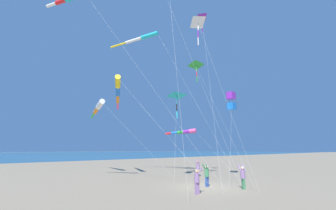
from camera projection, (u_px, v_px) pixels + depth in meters
ground_plane at (205, 187)px, 16.43m from camera, size 600.00×600.00×0.00m
person_adult_flyer at (243, 175)px, 15.45m from camera, size 0.62×0.59×1.73m
person_child_green_jacket at (207, 174)px, 16.54m from camera, size 0.40×0.51×1.70m
person_child_grey_jacket at (197, 179)px, 13.76m from camera, size 0.48×0.56×1.65m
person_bystander_far at (198, 167)px, 22.94m from camera, size 0.63×0.61×1.76m
kite_windsock_long_streamer_right at (141, 38)px, 26.33m from camera, size 15.61×3.22×16.67m
kite_delta_black_fish_shape at (177, 96)px, 28.37m from camera, size 7.22×7.73×10.21m
kite_delta_long_streamer_left at (199, 23)px, 21.39m from camera, size 6.06×1.44×15.62m
kite_windsock_orange_high_right at (118, 90)px, 24.70m from camera, size 16.42×4.31×10.49m
kite_windsock_blue_topmost at (185, 132)px, 29.74m from camera, size 13.61×6.37×5.62m
kite_delta_small_distant at (202, 18)px, 24.31m from camera, size 6.30×6.84×17.75m
kite_windsock_purple_drifting at (98, 108)px, 26.76m from camera, size 13.20×5.06×8.58m
kite_box_striped_overhead at (231, 101)px, 23.48m from camera, size 3.37×6.76×8.95m
kite_delta_white_trailing at (196, 66)px, 27.50m from camera, size 9.29×4.82×13.80m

